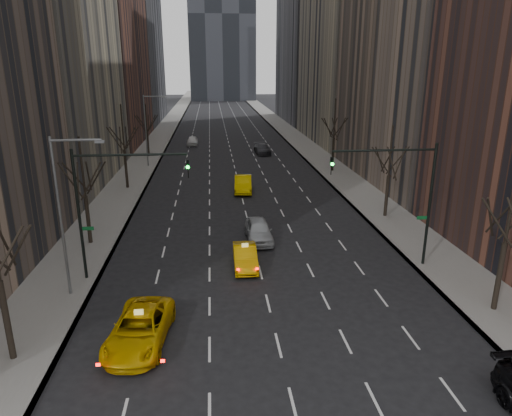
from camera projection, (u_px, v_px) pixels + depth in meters
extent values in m
plane|color=black|center=(293.00, 405.00, 17.79)|extent=(400.00, 400.00, 0.00)
cube|color=slate|center=(160.00, 138.00, 83.11)|extent=(4.50, 320.00, 0.15)
cube|color=slate|center=(293.00, 136.00, 85.38)|extent=(4.50, 320.00, 0.15)
cube|color=brown|center=(89.00, 3.00, 71.89)|extent=(14.00, 28.00, 44.00)
cylinder|color=black|center=(7.00, 320.00, 19.86)|extent=(0.28, 0.28, 3.78)
cylinder|color=black|center=(7.00, 247.00, 19.75)|extent=(0.42, 1.80, 2.52)
cylinder|color=black|center=(17.00, 251.00, 19.28)|extent=(1.74, 0.72, 2.52)
cylinder|color=black|center=(5.00, 259.00, 18.47)|extent=(1.46, 1.25, 2.52)
cylinder|color=black|center=(88.00, 219.00, 33.19)|extent=(0.28, 0.28, 3.57)
cylinder|color=black|center=(82.00, 167.00, 32.02)|extent=(0.16, 0.16, 4.25)
cylinder|color=black|center=(89.00, 176.00, 33.11)|extent=(0.42, 1.80, 2.52)
cylinder|color=black|center=(96.00, 178.00, 32.64)|extent=(1.74, 0.72, 2.52)
cylinder|color=black|center=(91.00, 181.00, 31.82)|extent=(1.46, 1.25, 2.52)
cylinder|color=black|center=(78.00, 182.00, 31.47)|extent=(0.42, 1.80, 2.52)
cylinder|color=black|center=(70.00, 180.00, 31.93)|extent=(1.74, 0.72, 2.52)
cylinder|color=black|center=(76.00, 178.00, 32.75)|extent=(1.46, 1.25, 2.52)
cylinder|color=black|center=(126.00, 169.00, 48.32)|extent=(0.28, 0.28, 3.99)
cylinder|color=black|center=(122.00, 128.00, 47.01)|extent=(0.16, 0.16, 4.75)
cylinder|color=black|center=(126.00, 137.00, 48.18)|extent=(0.42, 1.80, 2.52)
cylinder|color=black|center=(132.00, 138.00, 47.71)|extent=(1.74, 0.72, 2.52)
cylinder|color=black|center=(129.00, 139.00, 46.89)|extent=(1.46, 1.25, 2.52)
cylinder|color=black|center=(120.00, 140.00, 46.54)|extent=(0.42, 1.80, 2.52)
cylinder|color=black|center=(115.00, 139.00, 47.00)|extent=(1.74, 0.72, 2.52)
cylinder|color=black|center=(118.00, 138.00, 47.82)|extent=(1.46, 1.25, 2.52)
cylinder|color=black|center=(148.00, 144.00, 65.51)|extent=(0.28, 0.28, 3.36)
cylinder|color=black|center=(146.00, 118.00, 64.41)|extent=(0.16, 0.16, 4.00)
cylinder|color=black|center=(148.00, 123.00, 65.46)|extent=(0.42, 1.80, 2.52)
cylinder|color=black|center=(153.00, 123.00, 64.99)|extent=(1.74, 0.72, 2.52)
cylinder|color=black|center=(151.00, 124.00, 64.18)|extent=(1.46, 1.25, 2.52)
cylinder|color=black|center=(145.00, 125.00, 63.82)|extent=(0.42, 1.80, 2.52)
cylinder|color=black|center=(140.00, 124.00, 64.29)|extent=(1.74, 0.72, 2.52)
cylinder|color=black|center=(142.00, 123.00, 65.10)|extent=(1.46, 1.25, 2.52)
cylinder|color=black|center=(499.00, 277.00, 23.98)|extent=(0.28, 0.28, 3.78)
cylinder|color=black|center=(512.00, 201.00, 22.75)|extent=(0.16, 0.16, 4.50)
cylinder|color=black|center=(502.00, 215.00, 23.87)|extent=(0.42, 1.80, 2.52)
cylinder|color=black|center=(497.00, 223.00, 22.70)|extent=(1.74, 0.72, 2.52)
cylinder|color=black|center=(490.00, 217.00, 23.52)|extent=(1.46, 1.25, 2.52)
cylinder|color=black|center=(387.00, 196.00, 39.21)|extent=(0.28, 0.28, 3.57)
cylinder|color=black|center=(391.00, 151.00, 38.04)|extent=(0.16, 0.16, 4.25)
cylinder|color=black|center=(388.00, 159.00, 39.13)|extent=(0.42, 1.80, 2.52)
cylinder|color=black|center=(398.00, 160.00, 38.66)|extent=(1.74, 0.72, 2.52)
cylinder|color=black|center=(400.00, 163.00, 37.84)|extent=(1.46, 1.25, 2.52)
cylinder|color=black|center=(392.00, 163.00, 37.49)|extent=(0.42, 1.80, 2.52)
cylinder|color=black|center=(382.00, 162.00, 37.95)|extent=(1.74, 0.72, 2.52)
cylinder|color=black|center=(380.00, 160.00, 38.77)|extent=(1.46, 1.25, 2.52)
cylinder|color=black|center=(333.00, 154.00, 56.24)|extent=(0.28, 0.28, 3.99)
cylinder|color=black|center=(335.00, 119.00, 54.93)|extent=(0.16, 0.16, 4.75)
cylinder|color=black|center=(334.00, 127.00, 56.10)|extent=(0.42, 1.80, 2.52)
cylinder|color=black|center=(340.00, 128.00, 55.63)|extent=(1.74, 0.72, 2.52)
cylinder|color=black|center=(341.00, 129.00, 54.81)|extent=(1.46, 1.25, 2.52)
cylinder|color=black|center=(335.00, 129.00, 54.46)|extent=(0.42, 1.80, 2.52)
cylinder|color=black|center=(328.00, 129.00, 54.92)|extent=(1.74, 0.72, 2.52)
cylinder|color=black|center=(328.00, 128.00, 55.74)|extent=(1.46, 1.25, 2.52)
cylinder|color=black|center=(79.00, 216.00, 26.94)|extent=(0.18, 0.18, 8.00)
cylinder|color=black|center=(130.00, 155.00, 26.16)|extent=(6.50, 0.14, 0.14)
imported|color=black|center=(188.00, 169.00, 26.73)|extent=(0.18, 0.22, 1.10)
sphere|color=#0CFF33|center=(188.00, 167.00, 26.52)|extent=(0.20, 0.20, 0.20)
cube|color=#0C5926|center=(88.00, 228.00, 27.22)|extent=(0.70, 0.04, 0.22)
cylinder|color=black|center=(430.00, 206.00, 28.94)|extent=(0.18, 0.18, 8.00)
cylinder|color=black|center=(385.00, 150.00, 27.56)|extent=(6.50, 0.14, 0.14)
imported|color=black|center=(331.00, 166.00, 27.53)|extent=(0.18, 0.22, 1.10)
sphere|color=#0CFF33|center=(332.00, 164.00, 27.31)|extent=(0.20, 0.20, 0.20)
cube|color=#0C5926|center=(422.00, 218.00, 29.14)|extent=(0.70, 0.04, 0.22)
cylinder|color=slate|center=(61.00, 219.00, 24.85)|extent=(0.16, 0.16, 9.00)
cylinder|color=slate|center=(76.00, 140.00, 23.69)|extent=(2.60, 0.14, 0.14)
cube|color=slate|center=(100.00, 142.00, 23.83)|extent=(0.50, 0.22, 0.15)
cylinder|color=slate|center=(146.00, 131.00, 58.09)|extent=(0.16, 0.16, 9.00)
cylinder|color=slate|center=(154.00, 96.00, 56.93)|extent=(2.60, 0.14, 0.14)
cube|color=slate|center=(164.00, 97.00, 57.07)|extent=(0.50, 0.22, 0.15)
imported|color=#DAA604|center=(140.00, 329.00, 21.53)|extent=(3.14, 5.78, 1.54)
imported|color=#DA9C04|center=(245.00, 257.00, 29.82)|extent=(1.52, 4.26, 1.40)
imported|color=#A2A5AA|center=(259.00, 230.00, 34.29)|extent=(1.96, 4.71, 1.59)
imported|color=yellow|center=(243.00, 184.00, 47.64)|extent=(2.08, 5.11, 1.65)
imported|color=#313136|center=(262.00, 149.00, 68.07)|extent=(2.37, 5.12, 1.45)
imported|color=silver|center=(192.00, 141.00, 75.33)|extent=(1.80, 4.32, 1.46)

